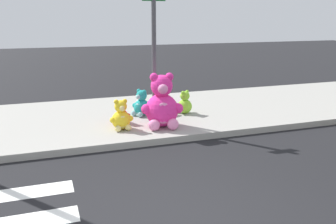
{
  "coord_description": "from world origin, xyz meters",
  "views": [
    {
      "loc": [
        -1.57,
        -4.08,
        2.68
      ],
      "look_at": [
        1.08,
        3.6,
        0.55
      ],
      "focal_mm": 39.33,
      "sensor_mm": 36.0,
      "label": 1
    }
  ],
  "objects": [
    {
      "name": "ground_plane",
      "position": [
        0.0,
        0.0,
        0.0
      ],
      "size": [
        60.0,
        60.0,
        0.0
      ],
      "primitive_type": "plane",
      "color": "black"
    },
    {
      "name": "sidewalk",
      "position": [
        0.0,
        5.2,
        0.07
      ],
      "size": [
        28.0,
        4.4,
        0.15
      ],
      "primitive_type": "cube",
      "color": "#9E9B93",
      "rests_on": "ground_plane"
    },
    {
      "name": "sign_pole",
      "position": [
        1.0,
        4.4,
        1.85
      ],
      "size": [
        0.56,
        0.11,
        3.2
      ],
      "color": "#4C4C51",
      "rests_on": "sidewalk"
    },
    {
      "name": "plush_pink_large",
      "position": [
        1.0,
        3.81,
        0.66
      ],
      "size": [
        0.97,
        0.89,
        1.27
      ],
      "color": "#F22D93",
      "rests_on": "sidewalk"
    },
    {
      "name": "plush_red",
      "position": [
        0.18,
        4.41,
        0.36
      ],
      "size": [
        0.41,
        0.36,
        0.53
      ],
      "color": "red",
      "rests_on": "sidewalk"
    },
    {
      "name": "plush_teal",
      "position": [
        0.8,
        4.95,
        0.43
      ],
      "size": [
        0.5,
        0.48,
        0.69
      ],
      "color": "teal",
      "rests_on": "sidewalk"
    },
    {
      "name": "plush_lavender",
      "position": [
        1.34,
        5.01,
        0.38
      ],
      "size": [
        0.41,
        0.42,
        0.58
      ],
      "color": "#B28CD8",
      "rests_on": "sidewalk"
    },
    {
      "name": "plush_yellow",
      "position": [
        0.05,
        3.91,
        0.43
      ],
      "size": [
        0.55,
        0.48,
        0.71
      ],
      "color": "yellow",
      "rests_on": "sidewalk"
    },
    {
      "name": "plush_white",
      "position": [
        0.92,
        5.44,
        0.37
      ],
      "size": [
        0.39,
        0.42,
        0.55
      ],
      "color": "white",
      "rests_on": "sidewalk"
    },
    {
      "name": "plush_lime",
      "position": [
        1.95,
        4.79,
        0.4
      ],
      "size": [
        0.43,
        0.45,
        0.62
      ],
      "color": "#8CD133",
      "rests_on": "sidewalk"
    }
  ]
}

